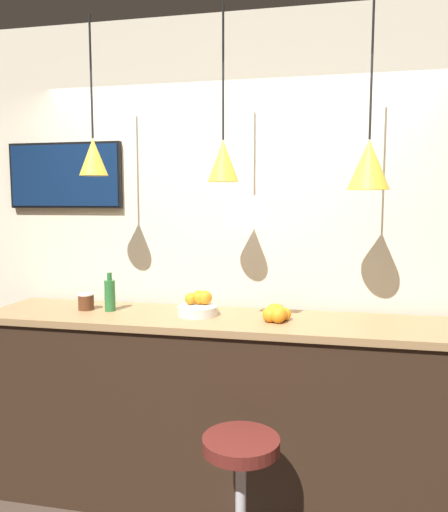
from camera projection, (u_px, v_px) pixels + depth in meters
back_wall at (237, 251)px, 3.17m from camera, size 8.00×0.06×2.90m
service_counter at (224, 411)px, 2.89m from camera, size 2.82×0.58×1.11m
bar_stool at (241, 483)px, 2.29m from camera, size 0.37×0.37×0.70m
fruit_bowl at (198, 306)px, 2.89m from camera, size 0.23×0.23×0.14m
orange_pile at (275, 313)px, 2.74m from camera, size 0.16×0.19×0.09m
juice_bottle at (110, 295)px, 2.98m from camera, size 0.06×0.06×0.23m
spread_jar at (86, 302)px, 3.02m from camera, size 0.10×0.10×0.10m
pendant_lamp_left at (93, 156)px, 2.86m from camera, size 0.16×0.16×0.89m
pendant_lamp_middle at (223, 160)px, 2.71m from camera, size 0.17×0.17×0.93m
pendant_lamp_right at (369, 164)px, 2.55m from camera, size 0.22×0.22×0.98m
mounted_tv at (65, 176)px, 3.31m from camera, size 0.80×0.04×0.43m
hanging_menu_board at (248, 212)px, 2.52m from camera, size 0.24×0.01×0.17m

